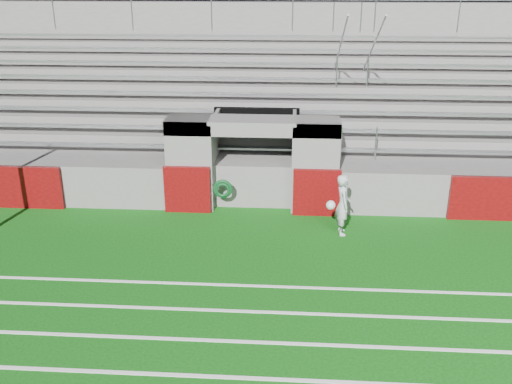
{
  "coord_description": "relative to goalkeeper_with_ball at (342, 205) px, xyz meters",
  "views": [
    {
      "loc": [
        1.09,
        -11.76,
        6.44
      ],
      "look_at": [
        0.2,
        1.8,
        1.1
      ],
      "focal_mm": 40.0,
      "sensor_mm": 36.0,
      "label": 1
    }
  ],
  "objects": [
    {
      "name": "goalkeeper_with_ball",
      "position": [
        0.0,
        0.0,
        0.0
      ],
      "size": [
        0.67,
        0.67,
        1.61
      ],
      "color": "#B6BBC1",
      "rests_on": "ground"
    },
    {
      "name": "hose_coil",
      "position": [
        -3.23,
        1.13,
        -0.1
      ],
      "size": [
        0.55,
        0.14,
        0.55
      ],
      "color": "#0C4019",
      "rests_on": "ground"
    },
    {
      "name": "ground",
      "position": [
        -2.42,
        -1.81,
        -0.81
      ],
      "size": [
        90.0,
        90.0,
        0.0
      ],
      "primitive_type": "plane",
      "color": "#0C490D",
      "rests_on": "ground"
    },
    {
      "name": "stadium_structure",
      "position": [
        -2.42,
        6.16,
        0.68
      ],
      "size": [
        26.0,
        8.48,
        5.42
      ],
      "color": "#63605E",
      "rests_on": "ground"
    }
  ]
}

